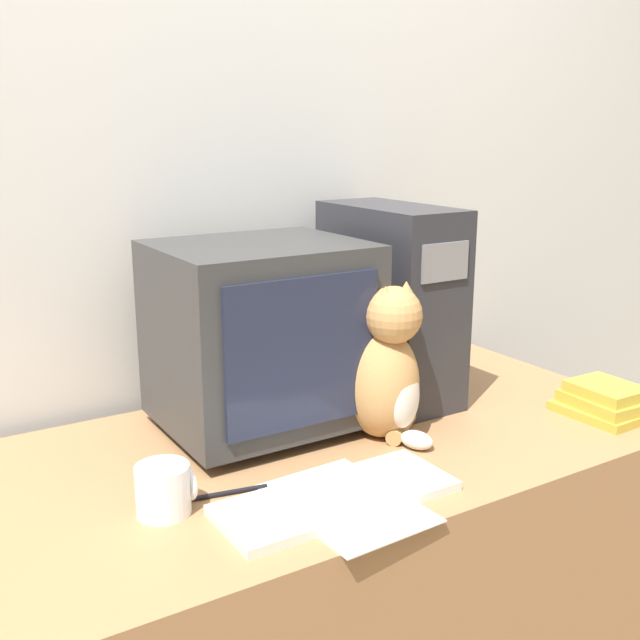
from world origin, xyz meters
name	(u,v)px	position (x,y,z in m)	size (l,w,h in m)	color
wall_back	(205,172)	(0.00, 0.84, 1.25)	(7.00, 0.05, 2.50)	silver
desk	(302,594)	(0.00, 0.39, 0.35)	(1.68, 0.77, 0.70)	#9E7047
crt_monitor	(261,335)	(-0.02, 0.52, 0.92)	(0.43, 0.38, 0.42)	#333333
computer_tower	(389,302)	(0.35, 0.55, 0.94)	(0.18, 0.39, 0.47)	#28282D
keyboard	(337,497)	(-0.07, 0.15, 0.71)	(0.44, 0.17, 0.02)	silver
cat	(386,372)	(0.18, 0.34, 0.85)	(0.26, 0.24, 0.34)	#B7844C
book_stack	(604,401)	(0.69, 0.17, 0.74)	(0.16, 0.20, 0.07)	gold
pen	(229,493)	(-0.22, 0.27, 0.71)	(0.14, 0.04, 0.01)	black
paper_sheet	(346,503)	(-0.06, 0.13, 0.71)	(0.22, 0.30, 0.00)	white
mug	(164,489)	(-0.34, 0.27, 0.75)	(0.10, 0.09, 0.09)	white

